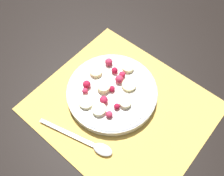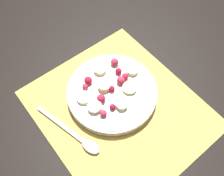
{
  "view_description": "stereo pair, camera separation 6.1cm",
  "coord_description": "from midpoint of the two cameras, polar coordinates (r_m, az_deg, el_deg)",
  "views": [
    {
      "loc": [
        0.16,
        -0.23,
        0.56
      ],
      "look_at": [
        -0.04,
        0.01,
        0.04
      ],
      "focal_mm": 40.0,
      "sensor_mm": 36.0,
      "label": 1
    },
    {
      "loc": [
        0.21,
        -0.19,
        0.56
      ],
      "look_at": [
        -0.04,
        0.01,
        0.04
      ],
      "focal_mm": 40.0,
      "sensor_mm": 36.0,
      "label": 2
    }
  ],
  "objects": [
    {
      "name": "fruit_bowl",
      "position": [
        0.62,
        -2.86,
        -0.97
      ],
      "size": [
        0.23,
        0.23,
        0.04
      ],
      "color": "silver",
      "rests_on": "placemat"
    },
    {
      "name": "spoon",
      "position": [
        0.58,
        -8.14,
        -12.71
      ],
      "size": [
        0.19,
        0.07,
        0.01
      ],
      "rotation": [
        0.0,
        0.0,
        6.54
      ],
      "color": "silver",
      "rests_on": "placemat"
    },
    {
      "name": "ground_plane",
      "position": [
        0.62,
        -0.54,
        -4.73
      ],
      "size": [
        3.0,
        3.0,
        0.0
      ],
      "primitive_type": "plane",
      "color": "black"
    },
    {
      "name": "placemat",
      "position": [
        0.62,
        -0.54,
        -4.61
      ],
      "size": [
        0.41,
        0.36,
        0.01
      ],
      "color": "#E0B251",
      "rests_on": "ground_plane"
    }
  ]
}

